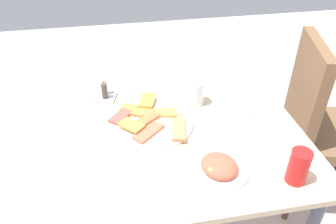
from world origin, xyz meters
name	(u,v)px	position (x,y,z in m)	size (l,w,h in m)	color
ground_plane	(177,222)	(0.00, 0.00, 0.00)	(6.00, 6.00, 0.00)	#BEADAC
dining_table	(179,129)	(0.00, 0.00, 0.64)	(1.06, 0.90, 0.72)	beige
dining_chair	(321,119)	(-0.07, 0.74, 0.54)	(0.52, 0.52, 0.94)	brown
pide_platter	(150,121)	(0.04, -0.13, 0.73)	(0.36, 0.34, 0.04)	white
salad_plate_greens	(219,167)	(0.34, 0.06, 0.73)	(0.20, 0.20, 0.05)	white
soda_can	(298,167)	(0.43, 0.29, 0.78)	(0.07, 0.07, 0.12)	red
drinking_glass	(196,93)	(-0.07, 0.09, 0.77)	(0.07, 0.07, 0.10)	silver
paper_napkin	(235,101)	(-0.05, 0.26, 0.72)	(0.16, 0.16, 0.00)	white
fork	(232,101)	(-0.05, 0.25, 0.72)	(0.17, 0.02, 0.01)	silver
spoon	(239,100)	(-0.05, 0.28, 0.72)	(0.19, 0.02, 0.01)	silver
condiment_caddy	(105,93)	(-0.18, -0.30, 0.74)	(0.11, 0.11, 0.09)	#B2B2B7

